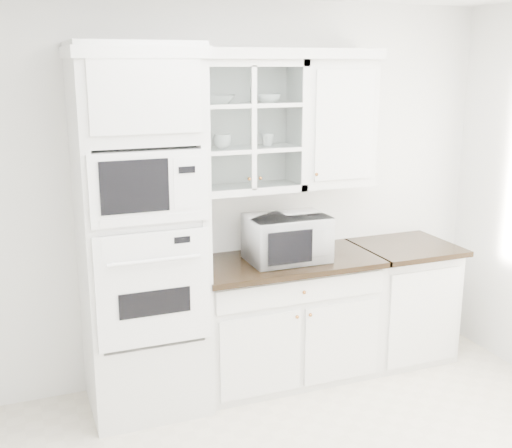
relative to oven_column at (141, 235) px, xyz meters
name	(u,v)px	position (x,y,z in m)	size (l,w,h in m)	color
room_shell	(317,161)	(0.75, -0.99, 0.58)	(4.00, 3.50, 2.70)	white
oven_column	(141,235)	(0.00, 0.00, 0.00)	(0.76, 0.68, 2.40)	silver
base_cabinet_run	(284,318)	(1.03, 0.03, -0.74)	(1.32, 0.67, 0.92)	silver
extra_base_cabinet	(401,300)	(2.03, 0.03, -0.74)	(0.72, 0.67, 0.92)	silver
upper_cabinet_glass	(245,127)	(0.78, 0.17, 0.65)	(0.80, 0.33, 0.90)	silver
upper_cabinet_solid	(333,123)	(1.46, 0.17, 0.65)	(0.55, 0.33, 0.90)	silver
crown_molding	(231,53)	(0.68, 0.14, 1.14)	(2.14, 0.38, 0.07)	white
countertop_microwave	(286,237)	(1.02, 0.00, -0.12)	(0.56, 0.46, 0.32)	white
bowl_a	(218,99)	(0.58, 0.16, 0.84)	(0.24, 0.24, 0.06)	white
bowl_b	(267,98)	(0.94, 0.17, 0.84)	(0.18, 0.18, 0.06)	white
cup_a	(222,141)	(0.61, 0.15, 0.56)	(0.12, 0.12, 0.10)	white
cup_b	(267,140)	(0.95, 0.17, 0.55)	(0.10, 0.10, 0.09)	white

